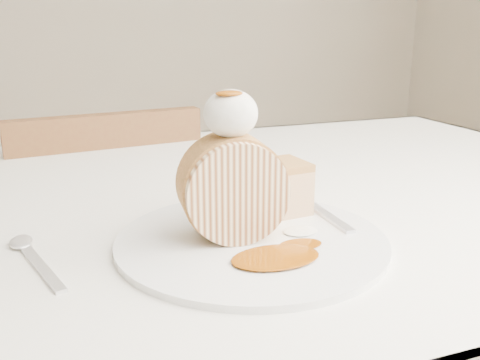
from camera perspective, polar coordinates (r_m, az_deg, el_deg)
name	(u,v)px	position (r m, az deg, el deg)	size (l,w,h in m)	color
table	(223,248)	(0.82, -1.86, -7.27)	(1.40, 0.90, 0.75)	white
chair_far	(107,259)	(1.28, -14.04, -8.17)	(0.43, 0.43, 0.82)	brown
plate	(251,241)	(0.60, 1.23, -6.48)	(0.30, 0.30, 0.01)	white
roulade_slice	(233,188)	(0.59, -0.74, -0.90)	(0.11, 0.11, 0.06)	#FFE4B1
cake_chunk	(278,191)	(0.67, 4.10, -1.15)	(0.07, 0.06, 0.06)	#C7884B
whipped_cream	(231,114)	(0.57, -1.00, 7.10)	(0.06, 0.06, 0.05)	white
caramel_drizzle	(229,87)	(0.56, -1.18, 9.88)	(0.03, 0.02, 0.01)	#813C05
caramel_pool	(275,257)	(0.55, 3.80, -8.20)	(0.09, 0.06, 0.00)	#813C05
fork	(325,214)	(0.68, 9.01, -3.57)	(0.02, 0.18, 0.00)	silver
spoon	(42,268)	(0.58, -20.33, -8.84)	(0.02, 0.15, 0.00)	silver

